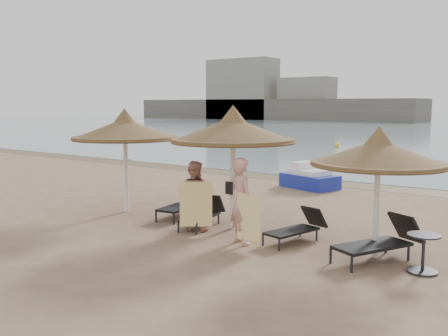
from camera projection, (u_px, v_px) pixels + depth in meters
The scene contains 19 objects.
ground at pixel (208, 239), 11.45m from camera, with size 160.00×160.00×0.00m, color #8D6D54.
wet_sand_strip at pixel (359, 185), 19.01m from camera, with size 200.00×1.60×0.01m, color brown.
far_shore at pixel (365, 105), 88.21m from camera, with size 150.00×54.80×12.00m.
palapa_left at pixel (125, 130), 14.07m from camera, with size 2.99×2.99×2.97m.
palapa_center at pixel (233, 131), 12.12m from camera, with size 3.09×3.09×3.06m.
palapa_right at pixel (379, 153), 9.83m from camera, with size 2.68×2.68×2.65m.
lounger_far_left at pixel (185, 203), 13.78m from camera, with size 0.87×1.92×0.83m.
lounger_near_left at pixel (204, 213), 12.67m from camera, with size 0.85×1.71×0.73m.
lounger_near_right at pixel (298, 227), 11.24m from camera, with size 0.91×1.71×0.73m.
lounger_far_right at pixel (382, 241), 9.88m from camera, with size 1.44×2.04×0.88m.
side_table at pixel (423, 255), 9.14m from camera, with size 0.59×0.59×0.72m.
person_left at pixel (194, 190), 12.18m from camera, with size 0.91×0.59×1.99m, color tan.
person_right at pixel (241, 194), 10.95m from camera, with size 1.03×0.67×2.23m, color tan.
towel_left at pixel (196, 204), 11.72m from camera, with size 0.63×0.47×1.07m.
towel_right at pixel (248, 217), 10.60m from camera, with size 0.70×0.19×1.00m.
bag_patterned at pixel (237, 177), 12.42m from camera, with size 0.32×0.19×0.39m.
bag_dark at pixel (229, 188), 12.17m from camera, with size 0.23×0.13×0.31m.
pedal_boat at pixel (309, 178), 18.40m from camera, with size 2.29×1.75×0.94m.
buoy_left at pixel (337, 145), 35.60m from camera, with size 0.39×0.39×0.39m, color yellow.
Camera 1 is at (6.84, -8.82, 3.08)m, focal length 40.00 mm.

